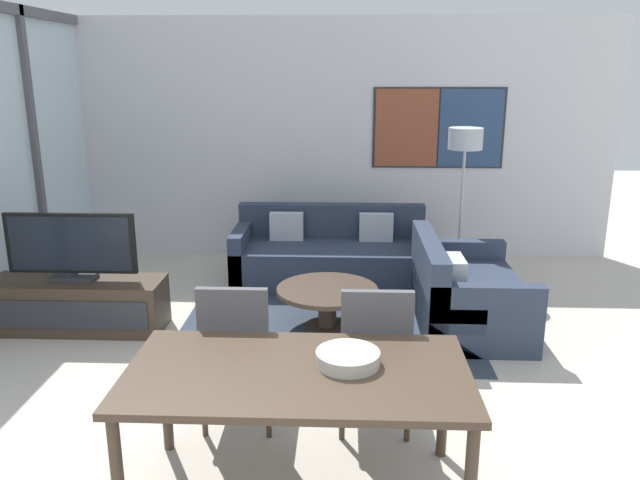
% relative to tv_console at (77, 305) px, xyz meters
% --- Properties ---
extents(wall_back, '(6.78, 0.09, 2.80)m').
position_rel_tv_console_xyz_m(wall_back, '(2.14, 2.40, 1.18)').
color(wall_back, silver).
rests_on(wall_back, ground_plane).
extents(area_rug, '(2.58, 1.79, 0.01)m').
position_rel_tv_console_xyz_m(area_rug, '(2.18, 0.10, -0.22)').
color(area_rug, '#333D4C').
rests_on(area_rug, ground_plane).
extents(tv_console, '(1.51, 0.48, 0.45)m').
position_rel_tv_console_xyz_m(tv_console, '(0.00, 0.00, 0.00)').
color(tv_console, '#423326').
rests_on(tv_console, ground_plane).
extents(television, '(1.11, 0.20, 0.59)m').
position_rel_tv_console_xyz_m(television, '(0.00, 0.00, 0.52)').
color(television, '#2D2D33').
rests_on(television, tv_console).
extents(sofa_main, '(2.04, 0.90, 0.78)m').
position_rel_tv_console_xyz_m(sofa_main, '(2.18, 1.40, 0.04)').
color(sofa_main, '#2D384C').
rests_on(sofa_main, ground_plane).
extents(sofa_side, '(0.90, 1.44, 0.78)m').
position_rel_tv_console_xyz_m(sofa_side, '(3.36, 0.25, 0.04)').
color(sofa_side, '#2D384C').
rests_on(sofa_side, ground_plane).
extents(coffee_table, '(0.88, 0.88, 0.38)m').
position_rel_tv_console_xyz_m(coffee_table, '(2.18, 0.10, 0.06)').
color(coffee_table, '#423326').
rests_on(coffee_table, ground_plane).
extents(dining_table, '(1.75, 0.92, 0.74)m').
position_rel_tv_console_xyz_m(dining_table, '(2.10, -2.14, 0.45)').
color(dining_table, '#423326').
rests_on(dining_table, ground_plane).
extents(dining_chair_left, '(0.46, 0.46, 0.98)m').
position_rel_tv_console_xyz_m(dining_chair_left, '(1.67, -1.48, 0.32)').
color(dining_chair_left, '#4C4C51').
rests_on(dining_chair_left, ground_plane).
extents(dining_chair_centre, '(0.46, 0.46, 0.98)m').
position_rel_tv_console_xyz_m(dining_chair_centre, '(2.52, -1.49, 0.32)').
color(dining_chair_centre, '#4C4C51').
rests_on(dining_chair_centre, ground_plane).
extents(fruit_bowl, '(0.33, 0.33, 0.07)m').
position_rel_tv_console_xyz_m(fruit_bowl, '(2.35, -2.07, 0.56)').
color(fruit_bowl, '#B7B2A8').
rests_on(fruit_bowl, dining_table).
extents(floor_lamp, '(0.35, 0.35, 1.64)m').
position_rel_tv_console_xyz_m(floor_lamp, '(3.55, 1.47, 1.17)').
color(floor_lamp, '#2D2D33').
rests_on(floor_lamp, ground_plane).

